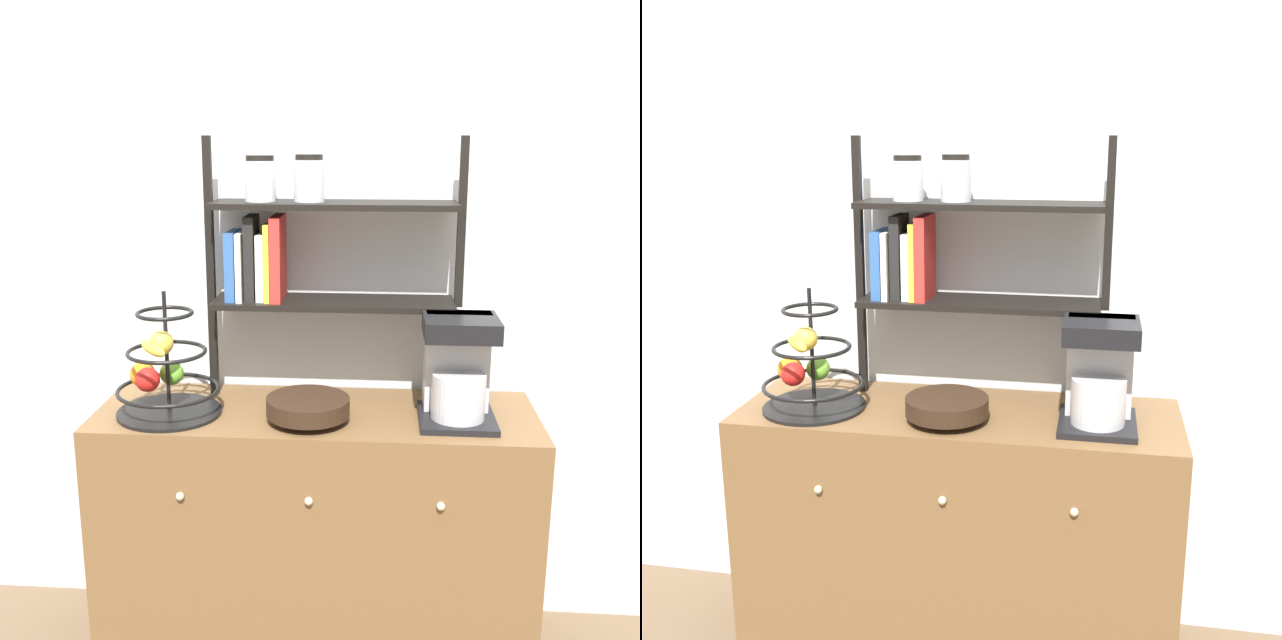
% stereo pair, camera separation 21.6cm
% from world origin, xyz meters
% --- Properties ---
extents(wall_back, '(7.00, 0.05, 2.60)m').
position_xyz_m(wall_back, '(0.00, 0.49, 1.30)').
color(wall_back, silver).
rests_on(wall_back, ground_plane).
extents(sideboard, '(1.31, 0.46, 0.81)m').
position_xyz_m(sideboard, '(0.00, 0.22, 0.40)').
color(sideboard, brown).
rests_on(sideboard, ground_plane).
extents(coffee_maker, '(0.22, 0.24, 0.31)m').
position_xyz_m(coffee_maker, '(0.41, 0.20, 0.96)').
color(coffee_maker, black).
rests_on(coffee_maker, sideboard).
extents(fruit_stand, '(0.31, 0.31, 0.37)m').
position_xyz_m(fruit_stand, '(-0.44, 0.17, 0.93)').
color(fruit_stand, black).
rests_on(fruit_stand, sideboard).
extents(wooden_bowl, '(0.24, 0.24, 0.07)m').
position_xyz_m(wooden_bowl, '(-0.01, 0.14, 0.85)').
color(wooden_bowl, black).
rests_on(wooden_bowl, sideboard).
extents(shelf_hutch, '(0.78, 0.20, 0.80)m').
position_xyz_m(shelf_hutch, '(-0.07, 0.35, 1.28)').
color(shelf_hutch, black).
rests_on(shelf_hutch, sideboard).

